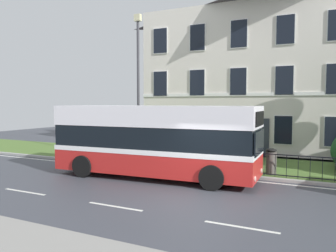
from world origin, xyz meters
The scene contains 6 objects.
ground_plane centered at (0.00, 1.00, -0.02)m, with size 60.00×56.00×0.18m.
georgian_townhouse centered at (0.01, 14.45, 5.89)m, with size 16.27×8.90×11.47m.
iron_verge_railing centered at (0.01, 4.40, 0.62)m, with size 19.24×0.04×0.97m.
single_decker_bus centered at (-2.91, 2.50, 1.64)m, with size 9.00×3.11×3.12m.
street_lamp_post centered at (-5.53, 5.40, 4.53)m, with size 0.36×0.24×7.81m.
litter_bin centered at (1.60, 4.83, 0.70)m, with size 0.47×0.47×1.15m.
Camera 1 is at (4.23, -10.55, 3.26)m, focal length 36.86 mm.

